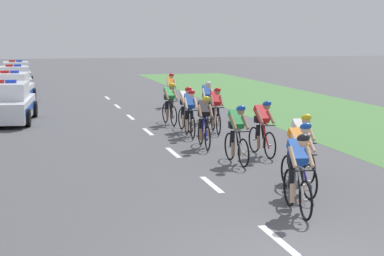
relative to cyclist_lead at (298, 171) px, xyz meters
name	(u,v)px	position (x,y,z in m)	size (l,w,h in m)	color
grass_verge	(355,121)	(7.16, 11.36, -0.78)	(7.00, 60.00, 0.01)	#4C7F42
lane_markings_centre	(159,141)	(-0.92, 8.60, -0.78)	(0.14, 29.60, 0.01)	white
cyclist_lead	(298,171)	(0.00, 0.00, 0.00)	(0.45, 1.72, 1.56)	black
cyclist_second	(299,157)	(0.60, 1.35, 0.00)	(0.42, 1.72, 1.56)	black
cyclist_third	(301,145)	(1.21, 2.66, 0.00)	(0.42, 1.72, 1.56)	black
cyclist_fourth	(237,133)	(0.32, 4.67, 0.00)	(0.43, 1.72, 1.56)	black
cyclist_fifth	(262,127)	(1.32, 5.55, 0.00)	(0.44, 1.72, 1.56)	black
cyclist_sixth	(204,121)	(0.13, 7.18, 0.00)	(0.43, 1.72, 1.56)	black
cyclist_seventh	(190,112)	(0.22, 9.31, 0.00)	(0.43, 1.72, 1.56)	black
cyclist_eighth	(216,109)	(1.26, 9.90, 0.00)	(0.45, 1.72, 1.56)	black
cyclist_ninth	(170,103)	(0.17, 12.24, 0.00)	(0.45, 1.72, 1.56)	black
cyclist_tenth	(207,101)	(1.68, 12.59, 0.00)	(0.44, 1.72, 1.56)	black
cyclist_eleventh	(186,108)	(0.36, 10.44, 0.00)	(0.44, 1.72, 1.56)	black
cyclist_twelfth	(171,89)	(1.42, 17.91, 0.00)	(0.45, 1.72, 1.56)	black
police_car_nearest	(6,104)	(-5.64, 14.20, -0.11)	(2.31, 4.55, 1.59)	silver
police_car_second	(11,90)	(-5.64, 20.48, -0.11)	(2.33, 4.55, 1.59)	white
police_car_third	(14,81)	(-5.63, 26.70, -0.11)	(2.24, 4.52, 1.59)	silver
police_car_furthest	(16,74)	(-5.63, 32.83, -0.11)	(2.14, 4.47, 1.59)	silver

